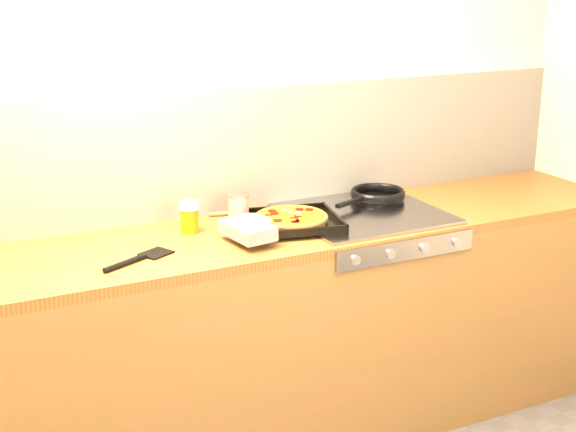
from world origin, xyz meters
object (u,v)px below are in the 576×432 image
frying_pan (377,195)px  tomato_can (238,209)px  pizza_on_tray (279,221)px  juice_glass (189,217)px

frying_pan → tomato_can: (-0.63, 0.00, 0.02)m
pizza_on_tray → tomato_can: 0.19m
pizza_on_tray → juice_glass: bearing=155.3°
frying_pan → juice_glass: juice_glass is taller
juice_glass → tomato_can: bearing=4.4°
pizza_on_tray → juice_glass: juice_glass is taller
tomato_can → juice_glass: (-0.21, -0.02, 0.00)m
frying_pan → tomato_can: bearing=180.0°
pizza_on_tray → juice_glass: size_ratio=4.19×
pizza_on_tray → frying_pan: 0.56m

